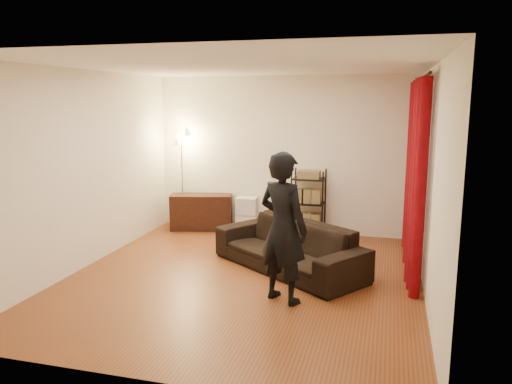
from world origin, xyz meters
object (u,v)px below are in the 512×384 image
(sofa, at_px, (289,246))
(wire_shelf, at_px, (308,203))
(media_cabinet, at_px, (202,212))
(floor_lamp, at_px, (182,180))
(person, at_px, (283,228))
(storage_boxes, at_px, (247,214))

(sofa, relative_size, wire_shelf, 1.96)
(media_cabinet, relative_size, floor_lamp, 0.61)
(sofa, distance_m, floor_lamp, 2.92)
(person, distance_m, storage_boxes, 3.18)
(storage_boxes, height_order, wire_shelf, wire_shelf)
(sofa, relative_size, media_cabinet, 2.07)
(wire_shelf, bearing_deg, sofa, -90.35)
(wire_shelf, bearing_deg, floor_lamp, -179.86)
(storage_boxes, xyz_separation_m, floor_lamp, (-1.18, -0.08, 0.58))
(person, xyz_separation_m, media_cabinet, (-2.08, 2.78, -0.55))
(storage_boxes, bearing_deg, person, -66.29)
(person, bearing_deg, media_cabinet, -26.60)
(media_cabinet, bearing_deg, sofa, -55.28)
(storage_boxes, bearing_deg, wire_shelf, -1.83)
(storage_boxes, relative_size, floor_lamp, 0.35)
(sofa, bearing_deg, storage_boxes, 157.28)
(person, bearing_deg, wire_shelf, -60.05)
(sofa, relative_size, person, 1.29)
(person, height_order, wire_shelf, person)
(media_cabinet, relative_size, wire_shelf, 0.95)
(media_cabinet, bearing_deg, floor_lamp, 165.46)
(sofa, xyz_separation_m, wire_shelf, (-0.02, 1.76, 0.24))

